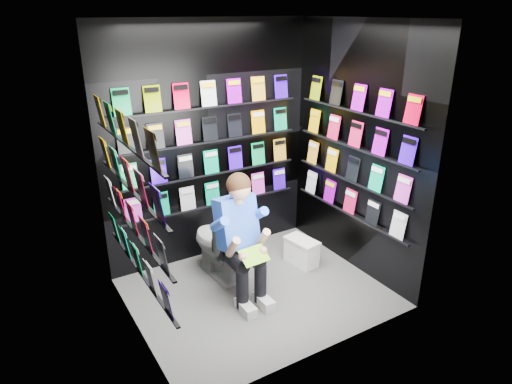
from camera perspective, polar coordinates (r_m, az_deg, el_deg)
floor at (r=4.73m, az=0.13°, el=-12.46°), size 2.40×2.40×0.00m
ceiling at (r=3.91m, az=0.17°, el=20.90°), size 2.40×2.40×0.00m
wall_back at (r=4.98m, az=-5.85°, el=5.83°), size 2.40×0.04×2.60m
wall_front at (r=3.38m, az=8.96°, el=-2.25°), size 2.40×0.04×2.60m
wall_left at (r=3.70m, az=-15.96°, el=-0.68°), size 0.04×2.00×2.60m
wall_right at (r=4.84m, az=12.45°, el=4.94°), size 0.04×2.00×2.60m
comics_back at (r=4.95m, az=-5.70°, el=5.80°), size 2.10×0.06×1.37m
comics_left at (r=3.71m, az=-15.53°, el=-0.51°), size 0.06×1.70×1.37m
comics_right at (r=4.82m, az=12.19°, el=4.95°), size 0.06×1.70×1.37m
toilet at (r=4.86m, az=-4.66°, el=-6.42°), size 0.47×0.77×0.73m
longbox at (r=5.17m, az=5.71°, el=-7.55°), size 0.26×0.39×0.27m
longbox_lid at (r=5.10m, az=5.77°, el=-6.06°), size 0.28×0.41×0.03m
reader at (r=4.38m, az=-2.58°, el=-3.84°), size 0.56×0.79×1.39m
held_comic at (r=4.20m, az=-0.23°, el=-7.94°), size 0.27×0.17×0.11m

